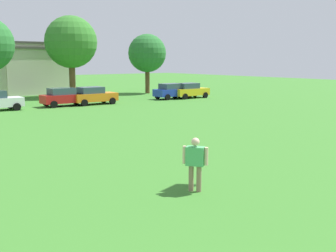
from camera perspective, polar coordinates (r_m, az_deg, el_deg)
The scene contains 9 objects.
adult_bystander at distance 13.29m, azimuth 3.77°, elevation -4.67°, with size 0.60×0.70×1.76m.
parked_car_red_5 at distance 39.14m, azimuth -14.11°, elevation 3.93°, with size 4.30×2.02×1.68m.
parked_car_orange_6 at distance 40.02m, azimuth -10.26°, elevation 4.16°, with size 4.30×2.02×1.68m.
parked_car_blue_7 at distance 45.13m, azimuth 0.65°, elevation 4.85°, with size 4.30×2.02×1.68m.
parked_car_yellow_8 at distance 46.05m, azimuth 2.99°, elevation 4.92°, with size 4.30×2.02×1.68m.
tree_right at distance 48.65m, azimuth -13.24°, elevation 11.18°, with size 5.86×5.86×9.13m.
tree_far_right at distance 52.70m, azimuth -2.89°, elevation 9.98°, with size 4.77×4.77×7.43m.
house_left at distance 55.27m, azimuth -21.34°, elevation 7.43°, with size 8.34×8.21×6.35m.
house_right at distance 56.16m, azimuth -18.36°, elevation 7.29°, with size 8.74×8.63×5.73m.
Camera 1 is at (-2.27, -0.08, 4.21)m, focal length 44.17 mm.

